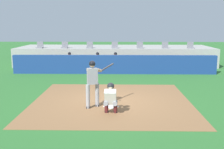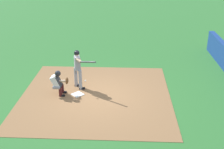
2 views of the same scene
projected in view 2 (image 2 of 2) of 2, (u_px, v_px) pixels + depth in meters
name	position (u px, v px, depth m)	size (l,w,h in m)	color
ground_plane	(96.00, 95.00, 12.59)	(80.00, 80.00, 0.00)	#2D6B2D
dirt_infield	(96.00, 95.00, 12.59)	(6.40, 6.40, 0.01)	olive
home_plate	(78.00, 94.00, 12.61)	(0.44, 0.44, 0.02)	white
batter_at_plate	(78.00, 67.00, 12.83)	(1.03, 1.12, 1.80)	#99999E
catcher_crouched	(59.00, 82.00, 12.41)	(0.49, 1.52, 1.13)	gray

